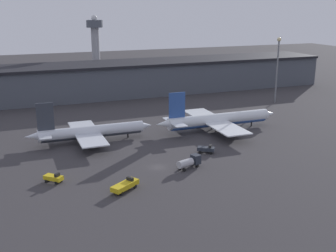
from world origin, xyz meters
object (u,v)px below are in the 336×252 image
at_px(control_tower, 95,43).
at_px(service_vehicle_0, 54,178).
at_px(service_vehicle_1, 125,185).
at_px(service_vehicle_3, 189,162).
at_px(airplane_1, 218,120).
at_px(airplane_0, 91,132).
at_px(service_vehicle_2, 206,149).

bearing_deg(control_tower, service_vehicle_0, -106.50).
relative_size(service_vehicle_0, service_vehicle_1, 0.63).
bearing_deg(service_vehicle_3, airplane_1, 32.50).
bearing_deg(service_vehicle_0, service_vehicle_1, 8.78).
xyz_separation_m(airplane_0, airplane_1, (44.15, -2.94, 0.34)).
relative_size(service_vehicle_0, service_vehicle_2, 0.92).
distance_m(service_vehicle_3, control_tower, 142.08).
height_order(airplane_0, service_vehicle_0, airplane_0).
distance_m(airplane_0, airplane_1, 44.25).
height_order(airplane_0, service_vehicle_3, airplane_0).
xyz_separation_m(airplane_1, service_vehicle_3, (-24.09, -29.45, -1.89)).
bearing_deg(control_tower, service_vehicle_1, -99.74).
bearing_deg(airplane_1, service_vehicle_1, -139.50).
bearing_deg(service_vehicle_3, service_vehicle_1, -177.88).
height_order(service_vehicle_1, control_tower, control_tower).
bearing_deg(control_tower, service_vehicle_3, -92.22).
relative_size(service_vehicle_1, service_vehicle_3, 1.05).
bearing_deg(airplane_0, service_vehicle_3, -57.65).
bearing_deg(service_vehicle_1, service_vehicle_0, 110.36).
distance_m(service_vehicle_2, control_tower, 132.98).
bearing_deg(service_vehicle_1, airplane_0, 56.57).
relative_size(airplane_1, service_vehicle_2, 8.72).
distance_m(service_vehicle_1, service_vehicle_2, 33.96).
height_order(airplane_0, service_vehicle_2, airplane_0).
bearing_deg(service_vehicle_2, service_vehicle_1, -115.18).
relative_size(airplane_0, control_tower, 1.10).
bearing_deg(airplane_0, service_vehicle_0, -117.07).
bearing_deg(service_vehicle_2, control_tower, 127.31).
xyz_separation_m(airplane_1, control_tower, (-18.64, 111.10, 18.18)).
bearing_deg(airplane_1, service_vehicle_0, -155.87).
height_order(airplane_0, service_vehicle_1, airplane_0).
height_order(airplane_1, control_tower, control_tower).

